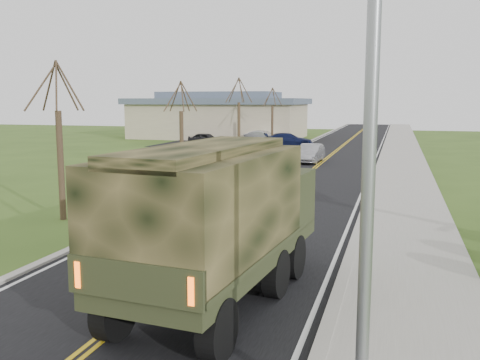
% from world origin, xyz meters
% --- Properties ---
extents(road, '(8.00, 120.00, 0.01)m').
position_xyz_m(road, '(0.00, 40.00, 0.01)').
color(road, black).
rests_on(road, ground).
extents(curb_right, '(0.30, 120.00, 0.12)m').
position_xyz_m(curb_right, '(4.15, 40.00, 0.06)').
color(curb_right, '#9E998E').
rests_on(curb_right, ground).
extents(sidewalk_right, '(3.20, 120.00, 0.10)m').
position_xyz_m(sidewalk_right, '(5.90, 40.00, 0.05)').
color(sidewalk_right, '#9E998E').
rests_on(sidewalk_right, ground).
extents(curb_left, '(0.30, 120.00, 0.10)m').
position_xyz_m(curb_left, '(-4.15, 40.00, 0.05)').
color(curb_left, '#9E998E').
rests_on(curb_left, ground).
extents(street_light, '(1.65, 0.22, 8.00)m').
position_xyz_m(street_light, '(4.90, -0.50, 4.43)').
color(street_light, gray).
rests_on(street_light, ground).
extents(bare_tree_a, '(1.93, 2.26, 6.08)m').
position_xyz_m(bare_tree_a, '(-7.00, 10.00, 2.63)').
color(bare_tree_a, '#38281C').
rests_on(bare_tree_a, ground).
extents(bare_tree_b, '(1.83, 2.14, 5.73)m').
position_xyz_m(bare_tree_b, '(-7.00, 22.00, 2.48)').
color(bare_tree_b, '#38281C').
rests_on(bare_tree_b, ground).
extents(bare_tree_c, '(2.04, 2.39, 6.42)m').
position_xyz_m(bare_tree_c, '(-7.00, 34.00, 2.78)').
color(bare_tree_c, '#38281C').
rests_on(bare_tree_c, ground).
extents(bare_tree_d, '(1.88, 2.20, 5.91)m').
position_xyz_m(bare_tree_d, '(-7.00, 46.00, 2.55)').
color(bare_tree_d, '#38281C').
rests_on(bare_tree_d, ground).
extents(commercial_building, '(25.50, 21.50, 5.65)m').
position_xyz_m(commercial_building, '(-15.98, 55.97, 2.69)').
color(commercial_building, tan).
rests_on(commercial_building, ground).
extents(military_truck, '(3.23, 7.55, 3.66)m').
position_xyz_m(military_truck, '(1.58, 3.49, 2.10)').
color(military_truck, black).
rests_on(military_truck, ground).
extents(suv_champagne, '(2.58, 4.61, 1.22)m').
position_xyz_m(suv_champagne, '(-3.00, 20.29, 0.61)').
color(suv_champagne, tan).
rests_on(suv_champagne, ground).
extents(sedan_silver, '(1.66, 4.26, 1.38)m').
position_xyz_m(sedan_silver, '(-0.84, 31.97, 0.69)').
color(sedan_silver, '#A1A1A5').
rests_on(sedan_silver, ground).
extents(lot_car_dark, '(4.00, 2.03, 1.31)m').
position_xyz_m(lot_car_dark, '(-13.54, 44.22, 0.65)').
color(lot_car_dark, black).
rests_on(lot_car_dark, ground).
extents(lot_car_silver, '(4.19, 1.90, 1.33)m').
position_xyz_m(lot_car_silver, '(-8.84, 49.31, 0.67)').
color(lot_car_silver, '#ADAEB2').
rests_on(lot_car_silver, ground).
extents(lot_car_navy, '(5.21, 3.30, 1.41)m').
position_xyz_m(lot_car_navy, '(-5.04, 44.71, 0.70)').
color(lot_car_navy, '#10163C').
rests_on(lot_car_navy, ground).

